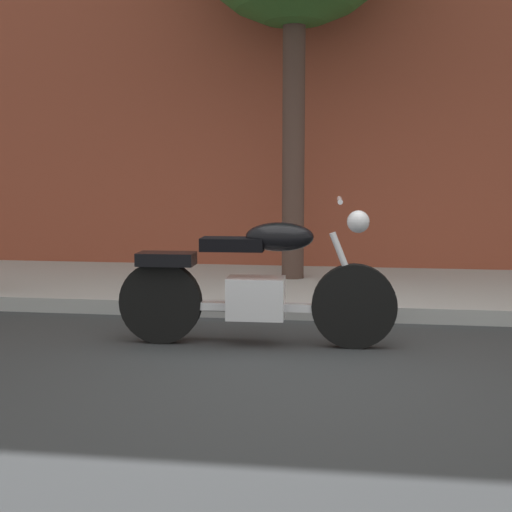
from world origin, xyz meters
The scene contains 3 objects.
ground_plane centered at (0.00, 0.00, 0.00)m, with size 60.00×60.00×0.00m, color #303335.
sidewalk centered at (0.00, 2.82, 0.07)m, with size 22.18×2.62×0.14m, color #A8A8A8.
motorcycle centered at (-0.42, 0.56, 0.48)m, with size 2.15×0.70×1.14m.
Camera 1 is at (0.34, -4.68, 1.34)m, focal length 49.07 mm.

